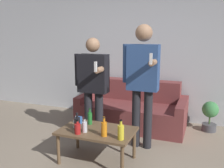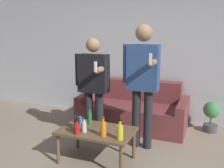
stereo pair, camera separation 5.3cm
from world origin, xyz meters
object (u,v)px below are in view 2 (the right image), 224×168
person_standing_left (93,82)px  bottle_orange (120,132)px  couch (134,110)px  person_standing_right (142,77)px  coffee_table (97,133)px

person_standing_left → bottle_orange: bearing=-47.3°
couch → person_standing_left: (-0.39, -0.87, 0.64)m
bottle_orange → person_standing_left: person_standing_left is taller
couch → person_standing_left: size_ratio=1.19×
couch → person_standing_right: bearing=-66.1°
couch → person_standing_right: size_ratio=1.06×
person_standing_right → couch: bearing=113.9°
person_standing_left → person_standing_right: 0.78m
couch → coffee_table: size_ratio=1.97×
couch → bottle_orange: couch is taller
person_standing_right → bottle_orange: bearing=-92.9°
couch → bottle_orange: (0.34, -1.66, 0.24)m
coffee_table → bottle_orange: (0.39, -0.18, 0.14)m
coffee_table → bottle_orange: bearing=-24.5°
couch → person_standing_right: 1.21m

